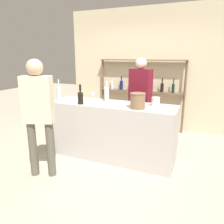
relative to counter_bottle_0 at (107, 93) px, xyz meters
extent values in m
plane|color=#B2A893|center=(0.17, -0.15, -1.10)|extent=(16.00, 16.00, 0.00)
cube|color=#B7B2AD|center=(0.17, -0.15, -0.62)|extent=(2.13, 0.65, 0.95)
cube|color=beige|center=(0.17, 1.77, 0.30)|extent=(3.73, 0.12, 2.80)
cylinder|color=brown|center=(-0.83, 1.59, -0.28)|extent=(0.05, 0.05, 1.63)
cylinder|color=brown|center=(1.17, 1.59, -0.28)|extent=(0.05, 0.05, 1.63)
cube|color=brown|center=(0.17, 1.59, 0.53)|extent=(2.04, 0.18, 0.02)
cube|color=brown|center=(0.17, 1.59, -0.20)|extent=(2.04, 0.18, 0.02)
cylinder|color=silver|center=(-0.58, 1.59, -0.10)|extent=(0.07, 0.07, 0.18)
cone|color=silver|center=(-0.58, 1.59, 0.01)|extent=(0.07, 0.07, 0.03)
cylinder|color=silver|center=(-0.58, 1.59, 0.06)|extent=(0.03, 0.03, 0.07)
cylinder|color=#232328|center=(-0.58, 1.59, 0.10)|extent=(0.03, 0.03, 0.01)
cylinder|color=#0F1956|center=(-0.33, 1.59, -0.09)|extent=(0.08, 0.08, 0.21)
cone|color=#0F1956|center=(-0.33, 1.59, 0.04)|extent=(0.08, 0.08, 0.04)
cylinder|color=#0F1956|center=(-0.33, 1.59, 0.09)|extent=(0.03, 0.03, 0.07)
cylinder|color=maroon|center=(-0.33, 1.59, 0.13)|extent=(0.03, 0.03, 0.01)
cylinder|color=black|center=(-0.08, 1.59, -0.09)|extent=(0.08, 0.08, 0.19)
cone|color=black|center=(-0.08, 1.59, 0.02)|extent=(0.08, 0.08, 0.04)
cylinder|color=black|center=(-0.08, 1.59, 0.08)|extent=(0.03, 0.03, 0.08)
cylinder|color=gold|center=(-0.08, 1.59, 0.12)|extent=(0.03, 0.03, 0.01)
cylinder|color=silver|center=(0.17, 1.59, -0.08)|extent=(0.07, 0.07, 0.22)
cone|color=silver|center=(0.17, 1.59, 0.04)|extent=(0.07, 0.07, 0.03)
cylinder|color=silver|center=(0.17, 1.59, 0.11)|extent=(0.03, 0.03, 0.10)
cylinder|color=gold|center=(0.17, 1.59, 0.16)|extent=(0.03, 0.03, 0.01)
cylinder|color=black|center=(0.42, 1.59, -0.09)|extent=(0.07, 0.07, 0.20)
cone|color=black|center=(0.42, 1.59, 0.02)|extent=(0.07, 0.07, 0.03)
cylinder|color=black|center=(0.42, 1.59, 0.08)|extent=(0.03, 0.03, 0.08)
cylinder|color=gold|center=(0.42, 1.59, 0.13)|extent=(0.03, 0.03, 0.01)
cylinder|color=black|center=(0.66, 1.59, -0.09)|extent=(0.07, 0.07, 0.19)
cone|color=black|center=(0.66, 1.59, 0.02)|extent=(0.07, 0.07, 0.03)
cylinder|color=black|center=(0.66, 1.59, 0.08)|extent=(0.03, 0.03, 0.08)
cylinder|color=#232328|center=(0.66, 1.59, 0.12)|extent=(0.03, 0.03, 0.01)
cylinder|color=black|center=(0.91, 1.59, -0.09)|extent=(0.06, 0.06, 0.19)
cone|color=black|center=(0.91, 1.59, 0.02)|extent=(0.06, 0.06, 0.03)
cylinder|color=black|center=(0.91, 1.59, 0.08)|extent=(0.02, 0.02, 0.09)
cylinder|color=maroon|center=(0.91, 1.59, 0.13)|extent=(0.03, 0.03, 0.01)
cylinder|color=silver|center=(0.00, 0.00, -0.03)|extent=(0.09, 0.09, 0.23)
cone|color=silver|center=(0.00, 0.00, 0.11)|extent=(0.09, 0.09, 0.04)
cylinder|color=silver|center=(0.00, 0.00, 0.17)|extent=(0.03, 0.03, 0.10)
cylinder|color=gold|center=(0.00, 0.00, 0.23)|extent=(0.03, 0.03, 0.01)
cylinder|color=black|center=(-0.30, -0.38, -0.06)|extent=(0.09, 0.09, 0.18)
cone|color=black|center=(-0.30, -0.38, 0.06)|extent=(0.09, 0.09, 0.04)
cylinder|color=black|center=(-0.30, -0.38, 0.12)|extent=(0.03, 0.03, 0.09)
cylinder|color=black|center=(-0.30, -0.38, 0.17)|extent=(0.04, 0.04, 0.01)
cylinder|color=silver|center=(-0.78, -0.29, -0.03)|extent=(0.07, 0.07, 0.24)
cone|color=silver|center=(-0.78, -0.29, 0.11)|extent=(0.07, 0.07, 0.03)
cylinder|color=silver|center=(-0.78, -0.29, 0.17)|extent=(0.03, 0.03, 0.10)
cylinder|color=gold|center=(-0.78, -0.29, 0.23)|extent=(0.03, 0.03, 0.01)
cylinder|color=silver|center=(-0.27, 0.01, -0.14)|extent=(0.06, 0.06, 0.00)
cylinder|color=silver|center=(-0.27, 0.01, -0.10)|extent=(0.01, 0.01, 0.09)
cone|color=silver|center=(-0.27, 0.01, -0.02)|extent=(0.08, 0.08, 0.06)
cylinder|color=#846647|center=(0.65, -0.30, -0.03)|extent=(0.22, 0.22, 0.23)
cylinder|color=#846647|center=(0.65, -0.30, 0.09)|extent=(0.24, 0.24, 0.01)
cylinder|color=silver|center=(0.87, -0.02, -0.08)|extent=(0.13, 0.13, 0.14)
sphere|color=tan|center=(0.88, 0.00, -0.12)|extent=(0.02, 0.02, 0.02)
sphere|color=tan|center=(0.87, -0.06, -0.10)|extent=(0.02, 0.02, 0.02)
sphere|color=tan|center=(0.86, 0.01, -0.11)|extent=(0.02, 0.02, 0.02)
sphere|color=tan|center=(0.84, -0.03, -0.07)|extent=(0.02, 0.02, 0.02)
sphere|color=tan|center=(0.83, 0.00, -0.10)|extent=(0.02, 0.02, 0.02)
sphere|color=tan|center=(0.83, -0.07, -0.09)|extent=(0.02, 0.02, 0.02)
sphere|color=tan|center=(0.91, 0.00, -0.13)|extent=(0.02, 0.02, 0.02)
sphere|color=tan|center=(0.91, 0.01, -0.09)|extent=(0.02, 0.02, 0.02)
cylinder|color=black|center=(0.23, 0.87, -0.69)|extent=(0.13, 0.13, 0.82)
cylinder|color=black|center=(0.51, 0.79, -0.69)|extent=(0.13, 0.13, 0.82)
cube|color=maroon|center=(0.37, 0.83, 0.05)|extent=(0.49, 0.32, 0.65)
sphere|color=beige|center=(0.37, 0.83, 0.48)|extent=(0.22, 0.22, 0.22)
cylinder|color=#575347|center=(-0.41, -1.07, -0.69)|extent=(0.11, 0.11, 0.82)
cylinder|color=#575347|center=(-0.66, -1.16, -0.69)|extent=(0.11, 0.11, 0.82)
cube|color=beige|center=(-0.53, -1.12, 0.05)|extent=(0.45, 0.31, 0.65)
sphere|color=#DBB293|center=(-0.53, -1.12, 0.48)|extent=(0.22, 0.22, 0.22)
camera|label=1|loc=(1.56, -3.41, 0.64)|focal=35.00mm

